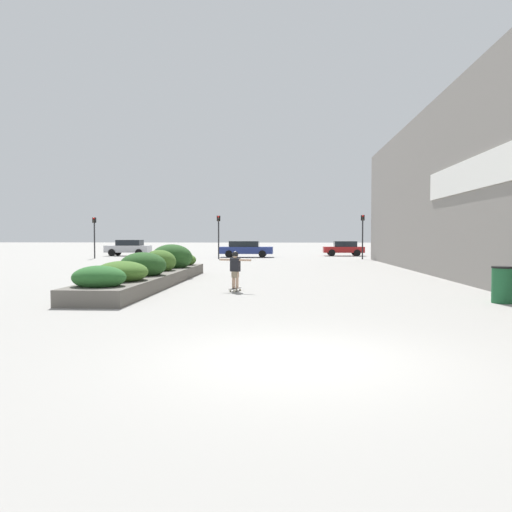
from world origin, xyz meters
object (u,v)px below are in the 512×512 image
at_px(traffic_light_left, 219,230).
at_px(car_leftmost, 246,249).
at_px(skateboard, 235,289).
at_px(skateboarder, 235,266).
at_px(traffic_light_right, 363,229).
at_px(car_center_left, 466,248).
at_px(car_center_right, 129,247).
at_px(traffic_light_far_left, 94,231).
at_px(trash_bin, 502,285).
at_px(car_rightmost, 344,248).

bearing_deg(traffic_light_left, car_leftmost, 60.84).
xyz_separation_m(skateboard, skateboarder, (0.00, 0.00, 0.79)).
bearing_deg(traffic_light_right, car_leftmost, 161.08).
height_order(car_leftmost, traffic_light_left, traffic_light_left).
bearing_deg(car_leftmost, skateboarder, 3.90).
height_order(skateboard, car_center_left, car_center_left).
height_order(car_center_right, traffic_light_far_left, traffic_light_far_left).
bearing_deg(traffic_light_right, car_center_left, 22.05).
bearing_deg(skateboard, car_center_right, 135.54).
height_order(skateboard, traffic_light_left, traffic_light_left).
bearing_deg(traffic_light_left, traffic_light_far_left, 178.98).
bearing_deg(skateboard, traffic_light_left, 120.77).
height_order(traffic_light_left, traffic_light_far_left, traffic_light_left).
bearing_deg(trash_bin, traffic_light_right, 89.48).
height_order(trash_bin, traffic_light_left, traffic_light_left).
distance_m(car_center_right, car_rightmost, 20.81).
relative_size(skateboard, trash_bin, 0.64).
height_order(car_leftmost, car_rightmost, car_leftmost).
xyz_separation_m(skateboard, trash_bin, (7.74, -2.51, 0.44)).
distance_m(skateboarder, traffic_light_right, 25.90).
bearing_deg(traffic_light_right, skateboard, -107.99).
xyz_separation_m(car_center_right, car_rightmost, (20.77, 1.17, -0.07)).
bearing_deg(traffic_light_left, skateboarder, -80.96).
xyz_separation_m(traffic_light_left, traffic_light_far_left, (-10.63, 0.19, -0.07)).
relative_size(skateboarder, car_leftmost, 0.26).
bearing_deg(car_center_right, traffic_light_far_left, 170.10).
height_order(trash_bin, car_leftmost, car_leftmost).
bearing_deg(car_center_left, traffic_light_right, -67.95).
bearing_deg(traffic_light_left, traffic_light_right, 0.77).
distance_m(trash_bin, car_rightmost, 34.24).
xyz_separation_m(car_center_left, car_rightmost, (-10.34, 3.23, -0.06)).
bearing_deg(trash_bin, car_leftmost, 107.55).
bearing_deg(car_rightmost, car_center_left, -107.36).
xyz_separation_m(trash_bin, car_rightmost, (-0.44, 34.24, 0.23)).
distance_m(skateboarder, car_rightmost, 32.55).
bearing_deg(car_leftmost, car_center_left, 91.52).
bearing_deg(traffic_light_far_left, traffic_light_right, -0.08).
distance_m(car_leftmost, traffic_light_far_left, 13.15).
bearing_deg(car_rightmost, car_leftmost, 112.18).
relative_size(trash_bin, car_center_left, 0.24).
distance_m(skateboard, car_center_left, 33.51).
distance_m(trash_bin, traffic_light_right, 27.17).
bearing_deg(traffic_light_left, car_center_right, 147.45).
height_order(car_center_left, traffic_light_right, traffic_light_right).
bearing_deg(skateboarder, car_center_right, 135.54).
relative_size(skateboarder, car_rightmost, 0.33).
xyz_separation_m(skateboard, traffic_light_right, (7.98, 24.58, 2.39)).
bearing_deg(traffic_light_far_left, car_leftmost, 14.91).
bearing_deg(trash_bin, traffic_light_far_left, 129.36).
height_order(car_leftmost, traffic_light_far_left, traffic_light_far_left).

